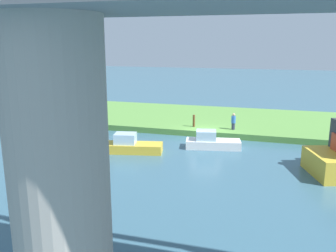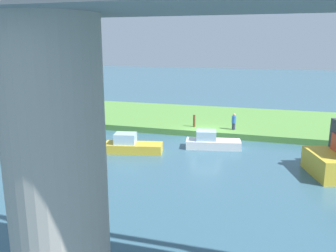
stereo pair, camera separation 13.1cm
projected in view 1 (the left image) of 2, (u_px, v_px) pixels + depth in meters
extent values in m
plane|color=#386075|center=(206.00, 138.00, 29.27)|extent=(160.00, 160.00, 0.00)
cube|color=#5B9342|center=(217.00, 120.00, 34.81)|extent=(80.00, 12.00, 0.50)
cylinder|color=#9E998E|center=(59.00, 170.00, 9.90)|extent=(2.78, 2.78, 8.38)
cube|color=slate|center=(47.00, 2.00, 8.88)|extent=(57.47, 4.00, 0.50)
cylinder|color=#2D334C|center=(233.00, 126.00, 29.87)|extent=(0.29, 0.29, 0.55)
cylinder|color=blue|center=(233.00, 120.00, 29.73)|extent=(0.41, 0.41, 0.60)
sphere|color=tan|center=(234.00, 115.00, 29.64)|extent=(0.24, 0.24, 0.24)
cylinder|color=brown|center=(194.00, 121.00, 30.78)|extent=(0.20, 0.20, 1.05)
cube|color=white|center=(213.00, 144.00, 26.32)|extent=(4.19, 2.14, 0.62)
cube|color=silver|center=(206.00, 135.00, 26.22)|extent=(1.62, 1.38, 0.71)
cube|color=gold|center=(133.00, 148.00, 25.34)|extent=(4.33, 2.26, 0.64)
cube|color=silver|center=(125.00, 138.00, 25.22)|extent=(1.69, 1.45, 0.73)
cube|color=#1E232D|center=(67.00, 135.00, 28.56)|extent=(5.11, 2.29, 0.77)
cube|color=silver|center=(59.00, 124.00, 28.62)|extent=(1.93, 1.59, 0.88)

